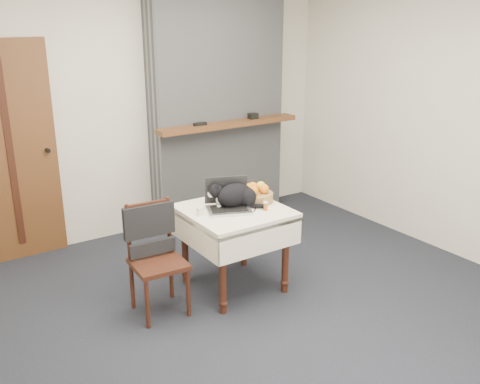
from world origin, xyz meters
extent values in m
plane|color=black|center=(0.00, 0.00, 0.00)|extent=(4.50, 4.50, 0.00)
cube|color=beige|center=(0.00, 2.00, 1.30)|extent=(4.50, 0.02, 2.60)
cube|color=beige|center=(2.25, 0.00, 1.30)|extent=(0.02, 4.00, 2.60)
cube|color=brown|center=(-1.20, 1.98, 1.00)|extent=(0.82, 0.05, 2.00)
cube|color=#351C0E|center=(-1.20, 1.95, 1.00)|extent=(0.06, 0.01, 1.70)
cylinder|color=black|center=(-0.88, 1.93, 1.00)|extent=(0.04, 0.06, 0.04)
cube|color=gray|center=(0.90, 1.85, 1.30)|extent=(1.50, 0.30, 2.60)
cube|color=brown|center=(0.90, 1.61, 1.10)|extent=(1.62, 0.18, 0.05)
cube|color=black|center=(0.55, 1.61, 1.14)|extent=(0.14, 0.04, 0.03)
cube|color=black|center=(1.20, 1.61, 1.16)|extent=(0.10, 0.07, 0.06)
cylinder|color=#351C0E|center=(-0.16, 0.06, 0.32)|extent=(0.06, 0.06, 0.64)
sphere|color=#351C0E|center=(-0.16, 0.06, 0.08)|extent=(0.07, 0.07, 0.07)
cylinder|color=#351C0E|center=(0.44, 0.06, 0.32)|extent=(0.06, 0.06, 0.64)
sphere|color=#351C0E|center=(0.44, 0.06, 0.08)|extent=(0.07, 0.07, 0.07)
cylinder|color=#351C0E|center=(-0.16, 0.66, 0.32)|extent=(0.06, 0.06, 0.64)
sphere|color=#351C0E|center=(-0.16, 0.66, 0.08)|extent=(0.07, 0.07, 0.07)
cylinder|color=#351C0E|center=(0.44, 0.66, 0.32)|extent=(0.06, 0.06, 0.64)
sphere|color=#351C0E|center=(0.44, 0.66, 0.08)|extent=(0.07, 0.07, 0.07)
cube|color=beige|center=(0.14, 0.36, 0.67)|extent=(0.78, 0.78, 0.06)
cube|color=beige|center=(0.14, -0.03, 0.56)|extent=(0.78, 0.01, 0.22)
cube|color=beige|center=(0.14, 0.74, 0.56)|extent=(0.78, 0.01, 0.22)
cube|color=beige|center=(-0.25, 0.36, 0.56)|extent=(0.01, 0.78, 0.22)
cube|color=beige|center=(0.52, 0.36, 0.56)|extent=(0.01, 0.78, 0.22)
cube|color=#B7B7BC|center=(0.07, 0.33, 0.71)|extent=(0.41, 0.35, 0.02)
cube|color=black|center=(0.07, 0.33, 0.72)|extent=(0.33, 0.26, 0.00)
cube|color=black|center=(0.13, 0.46, 0.84)|extent=(0.34, 0.19, 0.24)
cube|color=#AEDCFF|center=(0.13, 0.46, 0.84)|extent=(0.31, 0.17, 0.21)
ellipsoid|color=black|center=(0.17, 0.40, 0.80)|extent=(0.36, 0.29, 0.20)
ellipsoid|color=black|center=(0.25, 0.36, 0.78)|extent=(0.22, 0.23, 0.16)
sphere|color=black|center=(0.03, 0.46, 0.85)|extent=(0.15, 0.15, 0.11)
ellipsoid|color=white|center=(-0.01, 0.48, 0.82)|extent=(0.07, 0.07, 0.05)
ellipsoid|color=white|center=(0.05, 0.45, 0.76)|extent=(0.07, 0.08, 0.08)
cone|color=black|center=(0.02, 0.43, 0.90)|extent=(0.05, 0.06, 0.05)
cone|color=black|center=(0.05, 0.49, 0.90)|extent=(0.05, 0.06, 0.05)
cylinder|color=black|center=(0.29, 0.27, 0.72)|extent=(0.15, 0.14, 0.03)
sphere|color=white|center=(0.03, 0.42, 0.72)|extent=(0.04, 0.04, 0.04)
sphere|color=white|center=(0.06, 0.49, 0.72)|extent=(0.04, 0.04, 0.04)
cylinder|color=silver|center=(-0.16, 0.38, 0.73)|extent=(0.06, 0.06, 0.07)
cylinder|color=#9C4B13|center=(0.33, 0.19, 0.73)|extent=(0.03, 0.03, 0.06)
cylinder|color=white|center=(0.33, 0.19, 0.77)|extent=(0.04, 0.04, 0.01)
cylinder|color=#905F3A|center=(0.39, 0.40, 0.74)|extent=(0.28, 0.28, 0.08)
sphere|color=orange|center=(0.33, 0.37, 0.82)|extent=(0.08, 0.08, 0.08)
sphere|color=orange|center=(0.43, 0.36, 0.82)|extent=(0.08, 0.08, 0.08)
sphere|color=orange|center=(0.39, 0.46, 0.82)|extent=(0.08, 0.08, 0.08)
sphere|color=gold|center=(0.46, 0.43, 0.82)|extent=(0.08, 0.08, 0.08)
sphere|color=orange|center=(0.35, 0.44, 0.82)|extent=(0.08, 0.08, 0.08)
cube|color=black|center=(0.33, 0.37, 0.70)|extent=(0.14, 0.10, 0.01)
cube|color=#351C0E|center=(-0.55, 0.34, 0.41)|extent=(0.40, 0.40, 0.04)
cylinder|color=#351C0E|center=(-0.73, 0.19, 0.20)|extent=(0.03, 0.03, 0.41)
cylinder|color=#351C0E|center=(-0.40, 0.17, 0.20)|extent=(0.03, 0.03, 0.41)
cylinder|color=#351C0E|center=(-0.71, 0.51, 0.20)|extent=(0.03, 0.03, 0.41)
cylinder|color=#351C0E|center=(-0.38, 0.49, 0.20)|extent=(0.03, 0.03, 0.41)
cylinder|color=#351C0E|center=(-0.71, 0.51, 0.63)|extent=(0.03, 0.03, 0.45)
cylinder|color=#351C0E|center=(-0.38, 0.49, 0.63)|extent=(0.03, 0.03, 0.45)
cube|color=#351C0E|center=(-0.54, 0.50, 0.72)|extent=(0.33, 0.05, 0.25)
cube|color=black|center=(-0.54, 0.49, 0.71)|extent=(0.40, 0.08, 0.25)
camera|label=1|loc=(-2.06, -3.02, 2.19)|focal=40.00mm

